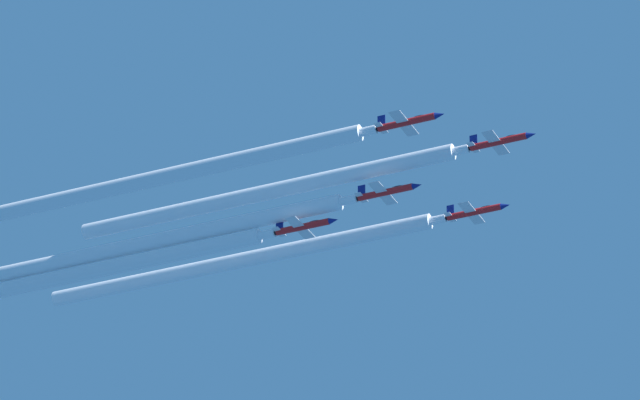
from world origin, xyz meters
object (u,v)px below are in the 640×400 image
Objects in this scene: jet_slot at (387,192)px; jet_right_wingman at (408,122)px; jet_high_trail at (305,226)px; jet_left_wingman at (476,212)px; jet_lead at (500,141)px.

jet_right_wingman is at bearing 32.55° from jet_slot.
jet_high_trail is (-0.32, -13.69, -2.71)m from jet_slot.
jet_left_wingman is 1.00× the size of jet_high_trail.
jet_right_wingman is at bearing 1.63° from jet_left_wingman.
jet_right_wingman is 17.78m from jet_slot.
jet_right_wingman is 28.12m from jet_high_trail.
jet_lead is 16.86m from jet_right_wingman.
jet_lead is at bearing 148.20° from jet_right_wingman.
jet_lead is 18.14m from jet_left_wingman.
jet_lead is 32.72m from jet_high_trail.
jet_lead is 1.00× the size of jet_high_trail.
jet_left_wingman is 26.89m from jet_high_trail.
jet_left_wingman is 17.02m from jet_slot.
jet_right_wingman is (29.43, 0.84, -0.09)m from jet_left_wingman.
jet_left_wingman reaches higher than jet_right_wingman.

